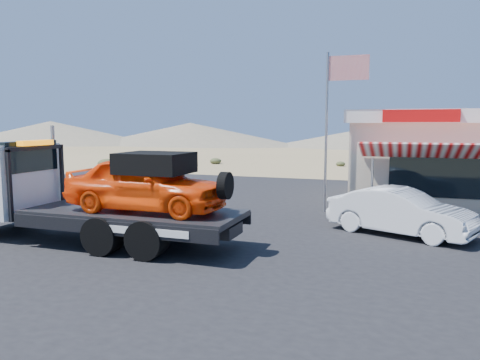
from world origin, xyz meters
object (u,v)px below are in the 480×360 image
at_px(flagpole, 333,114).
at_px(tow_truck, 85,188).
at_px(jerky_store, 478,157).
at_px(white_sedan, 400,212).

bearing_deg(flagpole, tow_truck, -131.45).
distance_m(tow_truck, flagpole, 9.32).
bearing_deg(flagpole, jerky_store, 38.79).
bearing_deg(white_sedan, jerky_store, -0.05).
height_order(jerky_store, flagpole, flagpole).
distance_m(jerky_store, flagpole, 7.36).
distance_m(white_sedan, jerky_store, 8.11).
xyz_separation_m(tow_truck, flagpole, (5.99, 6.79, 2.21)).
xyz_separation_m(jerky_store, flagpole, (-5.57, -4.47, 1.77)).
xyz_separation_m(white_sedan, jerky_store, (3.03, 7.42, 1.26)).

